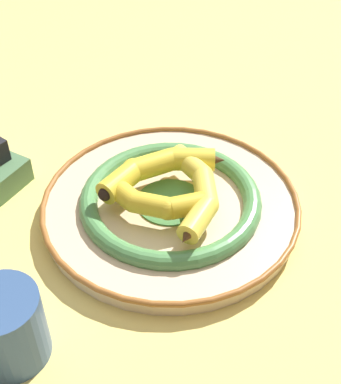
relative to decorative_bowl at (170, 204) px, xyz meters
name	(u,v)px	position (x,y,z in m)	size (l,w,h in m)	color
ground_plane	(164,197)	(0.04, 0.01, -0.02)	(2.80, 2.80, 0.00)	#E5CC6B
decorative_bowl	(170,204)	(0.00, 0.00, 0.00)	(0.38, 0.38, 0.04)	beige
banana_a	(158,168)	(0.04, 0.02, 0.04)	(0.10, 0.19, 0.04)	yellow
banana_b	(151,201)	(-0.03, 0.03, 0.04)	(0.09, 0.16, 0.03)	gold
banana_c	(198,192)	(-0.02, -0.04, 0.04)	(0.20, 0.07, 0.03)	yellow
coffee_mug	(4,325)	(-0.22, 0.20, 0.03)	(0.12, 0.11, 0.09)	#335184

